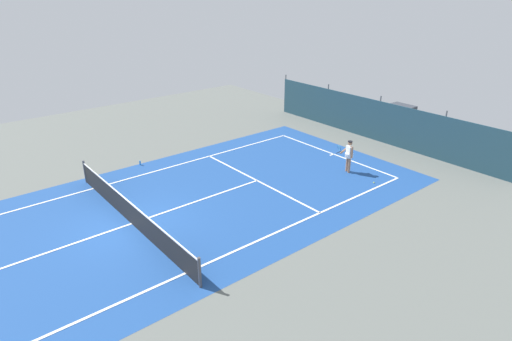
% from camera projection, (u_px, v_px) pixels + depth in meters
% --- Properties ---
extents(ground_plane, '(36.00, 36.00, 0.00)m').
position_uv_depth(ground_plane, '(132.00, 224.00, 17.15)').
color(ground_plane, slate).
extents(court_surface, '(11.02, 26.60, 0.01)m').
position_uv_depth(court_surface, '(132.00, 224.00, 17.15)').
color(court_surface, '#1E478C').
rests_on(court_surface, ground).
extents(tennis_net, '(10.12, 0.10, 1.10)m').
position_uv_depth(tennis_net, '(130.00, 212.00, 16.94)').
color(tennis_net, black).
rests_on(tennis_net, ground).
extents(back_fence, '(16.30, 0.98, 2.70)m').
position_uv_depth(back_fence, '(382.00, 128.00, 26.26)').
color(back_fence, '#1E3D4C').
rests_on(back_fence, ground).
extents(tennis_player, '(0.83, 0.67, 1.64)m').
position_uv_depth(tennis_player, '(349.00, 154.00, 21.46)').
color(tennis_player, '#9E7051').
rests_on(tennis_player, ground).
extents(tennis_ball_near_player, '(0.07, 0.07, 0.07)m').
position_uv_depth(tennis_ball_near_player, '(374.00, 183.00, 20.59)').
color(tennis_ball_near_player, '#CCDB33').
rests_on(tennis_ball_near_player, ground).
extents(parked_car, '(2.11, 4.25, 1.68)m').
position_uv_depth(parked_car, '(396.00, 119.00, 27.30)').
color(parked_car, silver).
rests_on(parked_car, ground).
extents(water_bottle, '(0.08, 0.08, 0.24)m').
position_uv_depth(water_bottle, '(140.00, 163.00, 22.61)').
color(water_bottle, '#338CD8').
rests_on(water_bottle, ground).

